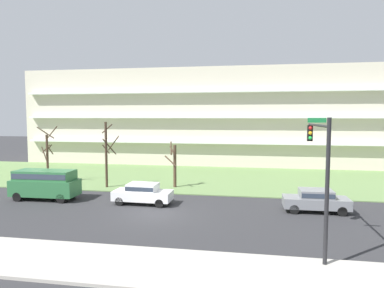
# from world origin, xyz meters

# --- Properties ---
(ground) EXTENTS (160.00, 160.00, 0.00)m
(ground) POSITION_xyz_m (0.00, 0.00, 0.00)
(ground) COLOR #2D2D30
(sidewalk_curb_near) EXTENTS (80.00, 4.00, 0.15)m
(sidewalk_curb_near) POSITION_xyz_m (0.00, -8.00, 0.07)
(sidewalk_curb_near) COLOR #ADA89E
(sidewalk_curb_near) RESTS_ON ground
(grass_lawn_strip) EXTENTS (80.00, 16.00, 0.08)m
(grass_lawn_strip) POSITION_xyz_m (0.00, 14.00, 0.04)
(grass_lawn_strip) COLOR #66844C
(grass_lawn_strip) RESTS_ON ground
(apartment_building) EXTENTS (50.43, 11.07, 13.01)m
(apartment_building) POSITION_xyz_m (0.00, 27.06, 6.50)
(apartment_building) COLOR beige
(apartment_building) RESTS_ON ground
(tree_far_left) EXTENTS (1.59, 1.94, 5.68)m
(tree_far_left) POSITION_xyz_m (-13.29, 8.33, 2.84)
(tree_far_left) COLOR #4C3828
(tree_far_left) RESTS_ON ground
(tree_left) EXTENTS (1.75, 2.16, 6.12)m
(tree_left) POSITION_xyz_m (-6.80, 7.56, 3.26)
(tree_left) COLOR #423023
(tree_left) RESTS_ON ground
(tree_center) EXTENTS (1.26, 1.23, 4.33)m
(tree_center) POSITION_xyz_m (-0.68, 8.61, 2.19)
(tree_center) COLOR #4C3828
(tree_center) RESTS_ON ground
(sedan_gray_near_left) EXTENTS (4.42, 1.86, 1.57)m
(sedan_gray_near_left) POSITION_xyz_m (10.76, 2.50, 0.87)
(sedan_gray_near_left) COLOR slate
(sedan_gray_near_left) RESTS_ON ground
(sedan_white_center_left) EXTENTS (4.44, 1.90, 1.57)m
(sedan_white_center_left) POSITION_xyz_m (-1.74, 2.50, 0.87)
(sedan_white_center_left) COLOR white
(sedan_white_center_left) RESTS_ON ground
(van_green_center_right) EXTENTS (5.25, 2.12, 2.36)m
(van_green_center_right) POSITION_xyz_m (-9.82, 2.50, 1.40)
(van_green_center_right) COLOR #2D6B3D
(van_green_center_right) RESTS_ON ground
(traffic_signal_mast) EXTENTS (0.90, 5.14, 6.57)m
(traffic_signal_mast) POSITION_xyz_m (9.54, -4.92, 4.48)
(traffic_signal_mast) COLOR black
(traffic_signal_mast) RESTS_ON ground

